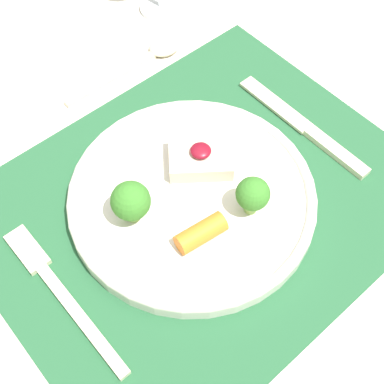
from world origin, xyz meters
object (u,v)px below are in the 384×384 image
(knife, at_px, (310,131))
(spoon, at_px, (148,56))
(fork, at_px, (57,287))
(dinner_plate, at_px, (192,195))

(knife, bearing_deg, spoon, 108.29)
(knife, distance_m, spoon, 0.24)
(fork, xyz_separation_m, knife, (0.35, -0.03, -0.00))
(dinner_plate, height_order, fork, dinner_plate)
(spoon, bearing_deg, dinner_plate, -116.98)
(fork, bearing_deg, spoon, 37.81)
(dinner_plate, xyz_separation_m, knife, (0.17, -0.02, -0.01))
(dinner_plate, xyz_separation_m, spoon, (0.11, 0.21, -0.01))
(dinner_plate, xyz_separation_m, fork, (-0.17, 0.01, -0.01))
(dinner_plate, distance_m, spoon, 0.24)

